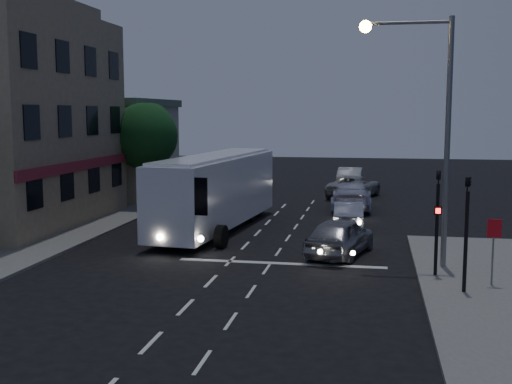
% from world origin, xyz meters
% --- Properties ---
extents(ground, '(120.00, 120.00, 0.00)m').
position_xyz_m(ground, '(0.00, 0.00, 0.00)').
color(ground, black).
extents(sidewalk_far, '(12.00, 50.00, 0.12)m').
position_xyz_m(sidewalk_far, '(-13.00, 8.00, 0.06)').
color(sidewalk_far, slate).
rests_on(sidewalk_far, ground).
extents(road_markings, '(8.00, 30.55, 0.01)m').
position_xyz_m(road_markings, '(1.29, 3.31, 0.00)').
color(road_markings, silver).
rests_on(road_markings, ground).
extents(tour_bus, '(3.72, 12.24, 3.70)m').
position_xyz_m(tour_bus, '(-2.16, 8.51, 2.00)').
color(tour_bus, white).
rests_on(tour_bus, ground).
extents(car_suv, '(2.96, 4.90, 1.56)m').
position_xyz_m(car_suv, '(4.14, 3.80, 0.78)').
color(car_suv, gray).
rests_on(car_suv, ground).
extents(car_sedan_a, '(1.60, 4.12, 1.34)m').
position_xyz_m(car_sedan_a, '(4.22, 10.01, 0.67)').
color(car_sedan_a, '#A3A4B4').
rests_on(car_sedan_a, ground).
extents(car_sedan_b, '(2.44, 5.75, 1.65)m').
position_xyz_m(car_sedan_b, '(4.16, 16.24, 0.83)').
color(car_sedan_b, silver).
rests_on(car_sedan_b, ground).
extents(car_sedan_c, '(3.93, 5.84, 1.49)m').
position_xyz_m(car_sedan_c, '(4.14, 21.91, 0.74)').
color(car_sedan_c, '#ACACAC').
rests_on(car_sedan_c, ground).
extents(car_extra, '(1.92, 5.05, 1.65)m').
position_xyz_m(car_extra, '(3.72, 26.80, 0.82)').
color(car_extra, silver).
rests_on(car_extra, ground).
extents(traffic_signal_main, '(0.25, 0.35, 4.10)m').
position_xyz_m(traffic_signal_main, '(7.60, 0.78, 2.42)').
color(traffic_signal_main, black).
rests_on(traffic_signal_main, sidewalk_near).
extents(traffic_signal_side, '(0.18, 0.15, 4.10)m').
position_xyz_m(traffic_signal_side, '(8.30, -1.20, 2.42)').
color(traffic_signal_side, black).
rests_on(traffic_signal_side, sidewalk_near).
extents(regulatory_sign, '(0.45, 0.12, 2.20)m').
position_xyz_m(regulatory_sign, '(9.30, -0.24, 1.60)').
color(regulatory_sign, slate).
rests_on(regulatory_sign, sidewalk_near).
extents(streetlight, '(3.32, 0.44, 9.00)m').
position_xyz_m(streetlight, '(7.34, 2.20, 5.73)').
color(streetlight, slate).
rests_on(streetlight, sidewalk_near).
extents(low_building_north, '(9.40, 9.40, 6.50)m').
position_xyz_m(low_building_north, '(-13.50, 20.00, 3.39)').
color(low_building_north, '#A7A6A2').
rests_on(low_building_north, sidewalk_far).
extents(street_tree, '(4.00, 4.00, 6.20)m').
position_xyz_m(street_tree, '(-8.21, 15.02, 4.50)').
color(street_tree, black).
rests_on(street_tree, sidewalk_far).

